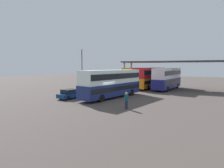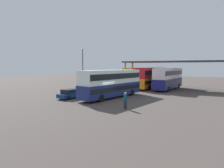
{
  "view_description": "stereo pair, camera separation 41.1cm",
  "coord_description": "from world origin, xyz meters",
  "px_view_note": "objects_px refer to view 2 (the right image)",
  "views": [
    {
      "loc": [
        13.87,
        -21.26,
        4.52
      ],
      "look_at": [
        0.04,
        2.23,
        2.0
      ],
      "focal_mm": 30.36,
      "sensor_mm": 36.0,
      "label": 1
    },
    {
      "loc": [
        14.22,
        -21.05,
        4.52
      ],
      "look_at": [
        0.04,
        2.23,
        2.0
      ],
      "focal_mm": 30.36,
      "sensor_mm": 36.0,
      "label": 2
    }
  ],
  "objects_px": {
    "double_decker_main": "(112,83)",
    "parked_hatchback": "(70,94)",
    "double_decker_far_right": "(168,78)",
    "double_decker_near_canopy": "(137,76)",
    "lamppost_tall": "(83,64)",
    "double_decker_mid_row": "(150,77)",
    "pedestrian_waiting": "(125,100)"
  },
  "relations": [
    {
      "from": "double_decker_far_right",
      "to": "lamppost_tall",
      "type": "xyz_separation_m",
      "value": [
        -13.83,
        -9.23,
        2.75
      ]
    },
    {
      "from": "lamppost_tall",
      "to": "double_decker_near_canopy",
      "type": "bearing_deg",
      "value": 61.39
    },
    {
      "from": "double_decker_main",
      "to": "pedestrian_waiting",
      "type": "xyz_separation_m",
      "value": [
        5.06,
        -5.57,
        -1.3
      ]
    },
    {
      "from": "double_decker_main",
      "to": "pedestrian_waiting",
      "type": "relative_size",
      "value": 6.42
    },
    {
      "from": "double_decker_main",
      "to": "pedestrian_waiting",
      "type": "height_order",
      "value": "double_decker_main"
    },
    {
      "from": "parked_hatchback",
      "to": "double_decker_mid_row",
      "type": "relative_size",
      "value": 0.35
    },
    {
      "from": "parked_hatchback",
      "to": "double_decker_mid_row",
      "type": "distance_m",
      "value": 19.01
    },
    {
      "from": "parked_hatchback",
      "to": "pedestrian_waiting",
      "type": "distance_m",
      "value": 9.93
    },
    {
      "from": "double_decker_mid_row",
      "to": "double_decker_near_canopy",
      "type": "bearing_deg",
      "value": 70.99
    },
    {
      "from": "parked_hatchback",
      "to": "double_decker_far_right",
      "type": "relative_size",
      "value": 0.36
    },
    {
      "from": "double_decker_near_canopy",
      "to": "double_decker_far_right",
      "type": "xyz_separation_m",
      "value": [
        7.65,
        -2.09,
        -0.0
      ]
    },
    {
      "from": "double_decker_main",
      "to": "lamppost_tall",
      "type": "height_order",
      "value": "lamppost_tall"
    },
    {
      "from": "double_decker_near_canopy",
      "to": "lamppost_tall",
      "type": "relative_size",
      "value": 1.33
    },
    {
      "from": "parked_hatchback",
      "to": "lamppost_tall",
      "type": "relative_size",
      "value": 0.48
    },
    {
      "from": "parked_hatchback",
      "to": "lamppost_tall",
      "type": "xyz_separation_m",
      "value": [
        -4.78,
        8.46,
        4.39
      ]
    },
    {
      "from": "double_decker_main",
      "to": "double_decker_far_right",
      "type": "bearing_deg",
      "value": -9.39
    },
    {
      "from": "double_decker_near_canopy",
      "to": "double_decker_far_right",
      "type": "height_order",
      "value": "double_decker_near_canopy"
    },
    {
      "from": "double_decker_near_canopy",
      "to": "lamppost_tall",
      "type": "distance_m",
      "value": 13.19
    },
    {
      "from": "lamppost_tall",
      "to": "pedestrian_waiting",
      "type": "height_order",
      "value": "lamppost_tall"
    },
    {
      "from": "double_decker_main",
      "to": "double_decker_near_canopy",
      "type": "distance_m",
      "value": 16.44
    },
    {
      "from": "double_decker_near_canopy",
      "to": "double_decker_mid_row",
      "type": "distance_m",
      "value": 4.16
    },
    {
      "from": "double_decker_main",
      "to": "parked_hatchback",
      "type": "bearing_deg",
      "value": 136.05
    },
    {
      "from": "double_decker_main",
      "to": "parked_hatchback",
      "type": "height_order",
      "value": "double_decker_main"
    },
    {
      "from": "double_decker_near_canopy",
      "to": "double_decker_far_right",
      "type": "relative_size",
      "value": 1.0
    },
    {
      "from": "double_decker_near_canopy",
      "to": "double_decker_mid_row",
      "type": "height_order",
      "value": "double_decker_mid_row"
    },
    {
      "from": "double_decker_main",
      "to": "parked_hatchback",
      "type": "xyz_separation_m",
      "value": [
        -4.69,
        -3.68,
        -1.54
      ]
    },
    {
      "from": "double_decker_main",
      "to": "double_decker_mid_row",
      "type": "bearing_deg",
      "value": 5.73
    },
    {
      "from": "double_decker_main",
      "to": "double_decker_far_right",
      "type": "distance_m",
      "value": 14.68
    },
    {
      "from": "parked_hatchback",
      "to": "double_decker_far_right",
      "type": "height_order",
      "value": "double_decker_far_right"
    },
    {
      "from": "double_decker_near_canopy",
      "to": "lamppost_tall",
      "type": "bearing_deg",
      "value": 147.41
    },
    {
      "from": "double_decker_near_canopy",
      "to": "double_decker_mid_row",
      "type": "bearing_deg",
      "value": -116.51
    },
    {
      "from": "lamppost_tall",
      "to": "pedestrian_waiting",
      "type": "relative_size",
      "value": 4.43
    }
  ]
}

